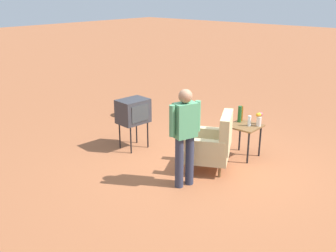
{
  "coord_description": "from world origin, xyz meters",
  "views": [
    {
      "loc": [
        5.37,
        3.78,
        3.07
      ],
      "look_at": [
        0.14,
        -0.76,
        0.65
      ],
      "focal_mm": 41.65,
      "sensor_mm": 36.0,
      "label": 1
    }
  ],
  "objects_px": {
    "armchair": "(213,144)",
    "side_table": "(245,130)",
    "person_standing": "(185,132)",
    "bottle_wine_green": "(240,114)",
    "flower_vase": "(259,119)",
    "bottle_tall_amber": "(241,113)",
    "bottle_short_clear": "(249,121)",
    "tv_on_stand": "(133,111)",
    "soda_can_red": "(258,121)"
  },
  "relations": [
    {
      "from": "side_table",
      "to": "bottle_short_clear",
      "type": "distance_m",
      "value": 0.21
    },
    {
      "from": "side_table",
      "to": "soda_can_red",
      "type": "height_order",
      "value": "soda_can_red"
    },
    {
      "from": "side_table",
      "to": "bottle_short_clear",
      "type": "bearing_deg",
      "value": 99.68
    },
    {
      "from": "armchair",
      "to": "bottle_short_clear",
      "type": "bearing_deg",
      "value": 167.57
    },
    {
      "from": "person_standing",
      "to": "soda_can_red",
      "type": "xyz_separation_m",
      "value": [
        -1.91,
        0.28,
        -0.23
      ]
    },
    {
      "from": "armchair",
      "to": "bottle_tall_amber",
      "type": "distance_m",
      "value": 1.12
    },
    {
      "from": "bottle_tall_amber",
      "to": "flower_vase",
      "type": "relative_size",
      "value": 1.13
    },
    {
      "from": "side_table",
      "to": "bottle_wine_green",
      "type": "xyz_separation_m",
      "value": [
        -0.1,
        -0.19,
        0.26
      ]
    },
    {
      "from": "armchair",
      "to": "flower_vase",
      "type": "bearing_deg",
      "value": 161.63
    },
    {
      "from": "tv_on_stand",
      "to": "bottle_wine_green",
      "type": "bearing_deg",
      "value": 124.4
    },
    {
      "from": "armchair",
      "to": "side_table",
      "type": "bearing_deg",
      "value": 172.44
    },
    {
      "from": "person_standing",
      "to": "bottle_tall_amber",
      "type": "distance_m",
      "value": 1.88
    },
    {
      "from": "side_table",
      "to": "person_standing",
      "type": "height_order",
      "value": "person_standing"
    },
    {
      "from": "soda_can_red",
      "to": "bottle_short_clear",
      "type": "distance_m",
      "value": 0.23
    },
    {
      "from": "bottle_tall_amber",
      "to": "bottle_wine_green",
      "type": "xyz_separation_m",
      "value": [
        0.09,
        0.02,
        0.01
      ]
    },
    {
      "from": "person_standing",
      "to": "flower_vase",
      "type": "distance_m",
      "value": 1.84
    },
    {
      "from": "flower_vase",
      "to": "person_standing",
      "type": "bearing_deg",
      "value": -10.71
    },
    {
      "from": "side_table",
      "to": "bottle_tall_amber",
      "type": "distance_m",
      "value": 0.37
    },
    {
      "from": "flower_vase",
      "to": "soda_can_red",
      "type": "bearing_deg",
      "value": -147.51
    },
    {
      "from": "side_table",
      "to": "person_standing",
      "type": "relative_size",
      "value": 0.39
    },
    {
      "from": "side_table",
      "to": "tv_on_stand",
      "type": "xyz_separation_m",
      "value": [
        1.09,
        -1.92,
        0.23
      ]
    },
    {
      "from": "tv_on_stand",
      "to": "bottle_short_clear",
      "type": "height_order",
      "value": "tv_on_stand"
    },
    {
      "from": "armchair",
      "to": "side_table",
      "type": "distance_m",
      "value": 0.89
    },
    {
      "from": "side_table",
      "to": "bottle_tall_amber",
      "type": "relative_size",
      "value": 2.15
    },
    {
      "from": "person_standing",
      "to": "flower_vase",
      "type": "height_order",
      "value": "person_standing"
    },
    {
      "from": "side_table",
      "to": "armchair",
      "type": "bearing_deg",
      "value": -7.56
    },
    {
      "from": "armchair",
      "to": "person_standing",
      "type": "bearing_deg",
      "value": -0.49
    },
    {
      "from": "armchair",
      "to": "side_table",
      "type": "height_order",
      "value": "armchair"
    },
    {
      "from": "bottle_tall_amber",
      "to": "bottle_wine_green",
      "type": "bearing_deg",
      "value": 11.44
    },
    {
      "from": "bottle_wine_green",
      "to": "tv_on_stand",
      "type": "bearing_deg",
      "value": -55.6
    },
    {
      "from": "person_standing",
      "to": "bottle_wine_green",
      "type": "distance_m",
      "value": 1.78
    },
    {
      "from": "tv_on_stand",
      "to": "flower_vase",
      "type": "height_order",
      "value": "tv_on_stand"
    },
    {
      "from": "tv_on_stand",
      "to": "bottle_tall_amber",
      "type": "distance_m",
      "value": 2.14
    },
    {
      "from": "bottle_short_clear",
      "to": "flower_vase",
      "type": "bearing_deg",
      "value": 129.26
    },
    {
      "from": "person_standing",
      "to": "bottle_tall_amber",
      "type": "xyz_separation_m",
      "value": [
        -1.87,
        -0.08,
        -0.14
      ]
    },
    {
      "from": "soda_can_red",
      "to": "bottle_tall_amber",
      "type": "bearing_deg",
      "value": -83.45
    },
    {
      "from": "bottle_tall_amber",
      "to": "bottle_short_clear",
      "type": "distance_m",
      "value": 0.34
    },
    {
      "from": "person_standing",
      "to": "bottle_wine_green",
      "type": "bearing_deg",
      "value": -177.97
    },
    {
      "from": "armchair",
      "to": "bottle_wine_green",
      "type": "bearing_deg",
      "value": -175.92
    },
    {
      "from": "bottle_short_clear",
      "to": "flower_vase",
      "type": "relative_size",
      "value": 0.75
    },
    {
      "from": "tv_on_stand",
      "to": "bottle_short_clear",
      "type": "bearing_deg",
      "value": 118.85
    },
    {
      "from": "soda_can_red",
      "to": "bottle_wine_green",
      "type": "height_order",
      "value": "bottle_wine_green"
    },
    {
      "from": "tv_on_stand",
      "to": "bottle_wine_green",
      "type": "distance_m",
      "value": 2.1
    },
    {
      "from": "tv_on_stand",
      "to": "soda_can_red",
      "type": "relative_size",
      "value": 8.44
    },
    {
      "from": "flower_vase",
      "to": "tv_on_stand",
      "type": "bearing_deg",
      "value": -60.4
    },
    {
      "from": "armchair",
      "to": "side_table",
      "type": "xyz_separation_m",
      "value": [
        -0.88,
        0.12,
        0.05
      ]
    },
    {
      "from": "tv_on_stand",
      "to": "side_table",
      "type": "bearing_deg",
      "value": 119.55
    },
    {
      "from": "tv_on_stand",
      "to": "bottle_tall_amber",
      "type": "relative_size",
      "value": 3.43
    },
    {
      "from": "side_table",
      "to": "tv_on_stand",
      "type": "height_order",
      "value": "tv_on_stand"
    },
    {
      "from": "flower_vase",
      "to": "bottle_tall_amber",
      "type": "bearing_deg",
      "value": -98.45
    }
  ]
}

